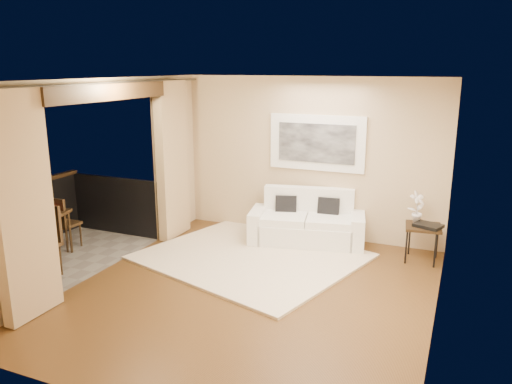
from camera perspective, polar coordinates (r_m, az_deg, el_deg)
The scene contains 18 objects.
floor at distance 6.62m, azimuth -0.59°, elevation -11.36°, with size 5.00×5.00×0.00m, color brown.
room_shell at distance 7.11m, azimuth -16.88°, elevation 10.89°, with size 5.00×6.40×5.00m.
balcony at distance 8.35m, azimuth -21.98°, elevation -5.60°, with size 1.81×2.60×1.17m.
curtains at distance 7.25m, azimuth -16.09°, elevation 1.53°, with size 0.16×4.80×2.64m.
artwork at distance 8.35m, azimuth 6.95°, elevation 5.59°, with size 1.62×0.07×0.92m.
rug at distance 7.71m, azimuth -0.53°, elevation -7.38°, with size 2.99×2.61×0.04m, color beige.
sofa at distance 8.30m, azimuth 5.85°, elevation -3.71°, with size 1.97×1.16×0.89m.
side_table at distance 7.85m, azimuth 18.56°, elevation -4.08°, with size 0.56×0.56×0.55m.
tray at distance 7.78m, azimuth 19.08°, elevation -3.64°, with size 0.38×0.28×0.05m, color black.
orchid at distance 7.90m, azimuth 17.93°, elevation -1.64°, with size 0.26×0.17×0.48m, color white.
bistro_table at distance 8.26m, azimuth -22.97°, elevation -2.76°, with size 0.70×0.70×0.69m.
balcony_chair_far at distance 8.47m, azimuth -21.42°, elevation -2.98°, with size 0.38×0.38×0.87m.
balcony_chair_near at distance 7.51m, azimuth -23.03°, elevation -4.62°, with size 0.44×0.45×1.00m.
ice_bucket at distance 8.40m, azimuth -23.11°, elevation -1.19°, with size 0.18×0.18×0.20m, color white.
candle at distance 8.30m, azimuth -22.12°, elevation -1.74°, with size 0.06×0.06×0.07m, color red.
vase at distance 8.10m, azimuth -23.77°, elevation -1.88°, with size 0.04×0.04×0.18m, color silver.
glass_a at distance 8.06m, azimuth -22.96°, elevation -2.08°, with size 0.06×0.06×0.12m, color white.
glass_b at distance 8.10m, azimuth -22.43°, elevation -1.95°, with size 0.06×0.06×0.12m, color silver.
Camera 1 is at (2.40, -5.47, 2.86)m, focal length 35.00 mm.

